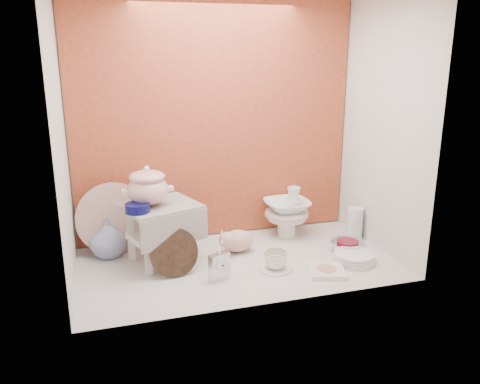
% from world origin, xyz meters
% --- Properties ---
extents(ground, '(1.80, 1.80, 0.00)m').
position_xyz_m(ground, '(0.00, 0.00, 0.00)').
color(ground, silver).
rests_on(ground, ground).
extents(niche_shell, '(1.86, 1.03, 1.53)m').
position_xyz_m(niche_shell, '(0.00, 0.18, 0.93)').
color(niche_shell, '#AF532B').
rests_on(niche_shell, ground).
extents(step_stool, '(0.50, 0.46, 0.35)m').
position_xyz_m(step_stool, '(-0.42, 0.15, 0.17)').
color(step_stool, silver).
rests_on(step_stool, ground).
extents(soup_tureen, '(0.35, 0.35, 0.23)m').
position_xyz_m(soup_tureen, '(-0.48, 0.14, 0.46)').
color(soup_tureen, white).
rests_on(soup_tureen, step_stool).
extents(cobalt_bowl, '(0.16, 0.16, 0.05)m').
position_xyz_m(cobalt_bowl, '(-0.55, 0.04, 0.37)').
color(cobalt_bowl, '#090945').
rests_on(cobalt_bowl, step_stool).
extents(floral_platter, '(0.45, 0.16, 0.43)m').
position_xyz_m(floral_platter, '(-0.67, 0.37, 0.22)').
color(floral_platter, silver).
rests_on(floral_platter, ground).
extents(blue_white_vase, '(0.25, 0.25, 0.23)m').
position_xyz_m(blue_white_vase, '(-0.71, 0.31, 0.12)').
color(blue_white_vase, white).
rests_on(blue_white_vase, ground).
extents(lacquer_tray, '(0.28, 0.13, 0.26)m').
position_xyz_m(lacquer_tray, '(-0.37, -0.05, 0.13)').
color(lacquer_tray, black).
rests_on(lacquer_tray, ground).
extents(mantel_clock, '(0.12, 0.08, 0.17)m').
position_xyz_m(mantel_clock, '(-0.16, -0.18, 0.09)').
color(mantel_clock, silver).
rests_on(mantel_clock, ground).
extents(plush_pig, '(0.28, 0.21, 0.15)m').
position_xyz_m(plush_pig, '(0.04, 0.15, 0.07)').
color(plush_pig, '#D4A295').
rests_on(plush_pig, ground).
extents(teacup_saucer, '(0.23, 0.23, 0.01)m').
position_xyz_m(teacup_saucer, '(0.17, -0.16, 0.01)').
color(teacup_saucer, white).
rests_on(teacup_saucer, ground).
extents(gold_rim_teacup, '(0.16, 0.16, 0.10)m').
position_xyz_m(gold_rim_teacup, '(0.17, -0.16, 0.06)').
color(gold_rim_teacup, white).
rests_on(gold_rim_teacup, teacup_saucer).
extents(lattice_dish, '(0.24, 0.24, 0.03)m').
position_xyz_m(lattice_dish, '(0.43, -0.28, 0.01)').
color(lattice_dish, white).
rests_on(lattice_dish, ground).
extents(dinner_plate_stack, '(0.32, 0.32, 0.06)m').
position_xyz_m(dinner_plate_stack, '(0.64, -0.19, 0.03)').
color(dinner_plate_stack, white).
rests_on(dinner_plate_stack, ground).
extents(crystal_bowl, '(0.23, 0.23, 0.07)m').
position_xyz_m(crystal_bowl, '(0.69, -0.04, 0.03)').
color(crystal_bowl, silver).
rests_on(crystal_bowl, ground).
extents(clear_glass_vase, '(0.12, 0.12, 0.21)m').
position_xyz_m(clear_glass_vase, '(0.84, 0.15, 0.10)').
color(clear_glass_vase, silver).
rests_on(clear_glass_vase, ground).
extents(porcelain_tower, '(0.36, 0.36, 0.33)m').
position_xyz_m(porcelain_tower, '(0.43, 0.32, 0.17)').
color(porcelain_tower, white).
rests_on(porcelain_tower, ground).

